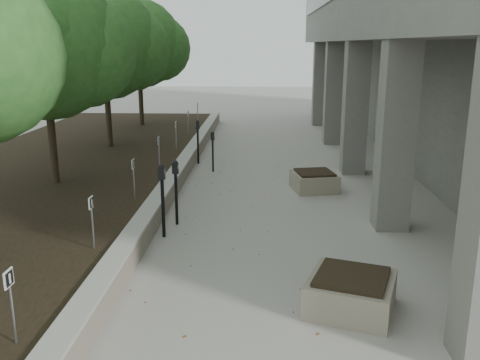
% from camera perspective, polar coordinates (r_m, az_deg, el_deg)
% --- Properties ---
extents(retaining_wall, '(0.39, 26.00, 0.50)m').
position_cam_1_polar(retaining_wall, '(14.63, -7.11, 0.10)').
color(retaining_wall, gray).
rests_on(retaining_wall, ground).
extents(planting_bed, '(7.00, 26.00, 0.40)m').
position_cam_1_polar(planting_bed, '(15.67, -20.48, 0.07)').
color(planting_bed, '#2D2216').
rests_on(planting_bed, ground).
extents(crabapple_tree_3, '(4.60, 4.00, 5.44)m').
position_cam_1_polar(crabapple_tree_3, '(14.06, -20.44, 10.59)').
color(crabapple_tree_3, '#296024').
rests_on(crabapple_tree_3, planting_bed).
extents(crabapple_tree_4, '(4.60, 4.00, 5.44)m').
position_cam_1_polar(crabapple_tree_4, '(18.77, -14.53, 11.83)').
color(crabapple_tree_4, '#296024').
rests_on(crabapple_tree_4, planting_bed).
extents(crabapple_tree_5, '(4.60, 4.00, 5.44)m').
position_cam_1_polar(crabapple_tree_5, '(23.60, -10.99, 12.51)').
color(crabapple_tree_5, '#296024').
rests_on(crabapple_tree_5, planting_bed).
extents(parking_sign_2, '(0.04, 0.22, 0.96)m').
position_cam_1_polar(parking_sign_2, '(6.90, -23.70, -12.64)').
color(parking_sign_2, black).
rests_on(parking_sign_2, planting_bed).
extents(parking_sign_3, '(0.04, 0.22, 0.96)m').
position_cam_1_polar(parking_sign_3, '(9.45, -15.86, -4.56)').
color(parking_sign_3, black).
rests_on(parking_sign_3, planting_bed).
extents(parking_sign_4, '(0.04, 0.22, 0.96)m').
position_cam_1_polar(parking_sign_4, '(12.21, -11.55, 0.03)').
color(parking_sign_4, black).
rests_on(parking_sign_4, planting_bed).
extents(parking_sign_5, '(0.04, 0.22, 0.96)m').
position_cam_1_polar(parking_sign_5, '(15.06, -8.85, 2.91)').
color(parking_sign_5, black).
rests_on(parking_sign_5, planting_bed).
extents(parking_sign_6, '(0.04, 0.22, 0.96)m').
position_cam_1_polar(parking_sign_6, '(17.96, -7.01, 4.87)').
color(parking_sign_6, black).
rests_on(parking_sign_6, planting_bed).
extents(parking_sign_7, '(0.04, 0.22, 0.96)m').
position_cam_1_polar(parking_sign_7, '(20.89, -5.67, 6.27)').
color(parking_sign_7, black).
rests_on(parking_sign_7, planting_bed).
extents(parking_sign_8, '(0.04, 0.22, 0.96)m').
position_cam_1_polar(parking_sign_8, '(23.83, -4.66, 7.33)').
color(parking_sign_8, black).
rests_on(parking_sign_8, planting_bed).
extents(parking_meter_2, '(0.16, 0.12, 1.56)m').
position_cam_1_polar(parking_meter_2, '(10.81, -8.46, -2.26)').
color(parking_meter_2, black).
rests_on(parking_meter_2, ground).
extents(parking_meter_3, '(0.16, 0.13, 1.47)m').
position_cam_1_polar(parking_meter_3, '(11.53, -7.01, -1.38)').
color(parking_meter_3, black).
rests_on(parking_meter_3, ground).
extents(parking_meter_4, '(0.16, 0.12, 1.48)m').
position_cam_1_polar(parking_meter_4, '(17.43, -4.63, 4.16)').
color(parking_meter_4, black).
rests_on(parking_meter_4, ground).
extents(parking_meter_5, '(0.14, 0.12, 1.28)m').
position_cam_1_polar(parking_meter_5, '(16.30, -3.00, 3.10)').
color(parking_meter_5, black).
rests_on(parking_meter_5, ground).
extents(planter_front, '(1.55, 1.55, 0.57)m').
position_cam_1_polar(planter_front, '(8.17, 12.05, -11.93)').
color(planter_front, gray).
rests_on(planter_front, ground).
extents(planter_back, '(1.33, 1.33, 0.53)m').
position_cam_1_polar(planter_back, '(14.43, 8.14, -0.07)').
color(planter_back, gray).
rests_on(planter_back, ground).
extents(berry_scatter, '(3.30, 14.10, 0.02)m').
position_cam_1_polar(berry_scatter, '(10.71, -1.41, -6.62)').
color(berry_scatter, maroon).
rests_on(berry_scatter, ground).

